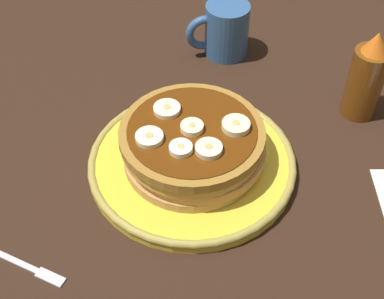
# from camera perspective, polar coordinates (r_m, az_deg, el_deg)

# --- Properties ---
(ground_plane) EXTENTS (1.40, 1.40, 0.03)m
(ground_plane) POSITION_cam_1_polar(r_m,az_deg,el_deg) (0.74, -0.00, -2.66)
(ground_plane) COLOR black
(plate) EXTENTS (0.28, 0.28, 0.02)m
(plate) POSITION_cam_1_polar(r_m,az_deg,el_deg) (0.72, -0.00, -1.35)
(plate) COLOR yellow
(plate) RESTS_ON ground_plane
(pancake_stack) EXTENTS (0.19, 0.19, 0.06)m
(pancake_stack) POSITION_cam_1_polar(r_m,az_deg,el_deg) (0.70, -0.05, 0.61)
(pancake_stack) COLOR tan
(pancake_stack) RESTS_ON plate
(banana_slice_0) EXTENTS (0.03, 0.03, 0.01)m
(banana_slice_0) POSITION_cam_1_polar(r_m,az_deg,el_deg) (0.68, 0.02, 2.40)
(banana_slice_0) COLOR #FCEEB4
(banana_slice_0) RESTS_ON pancake_stack
(banana_slice_1) EXTENTS (0.04, 0.04, 0.01)m
(banana_slice_1) POSITION_cam_1_polar(r_m,az_deg,el_deg) (0.71, -2.64, 4.22)
(banana_slice_1) COLOR #F5E8BD
(banana_slice_1) RESTS_ON pancake_stack
(banana_slice_2) EXTENTS (0.03, 0.03, 0.01)m
(banana_slice_2) POSITION_cam_1_polar(r_m,az_deg,el_deg) (0.65, -1.18, 0.09)
(banana_slice_2) COLOR #F3F0C6
(banana_slice_2) RESTS_ON pancake_stack
(banana_slice_3) EXTENTS (0.03, 0.03, 0.01)m
(banana_slice_3) POSITION_cam_1_polar(r_m,az_deg,el_deg) (0.67, -4.48, 1.25)
(banana_slice_3) COLOR #EAF2C0
(banana_slice_3) RESTS_ON pancake_stack
(banana_slice_4) EXTENTS (0.03, 0.03, 0.01)m
(banana_slice_4) POSITION_cam_1_polar(r_m,az_deg,el_deg) (0.65, 1.76, 0.05)
(banana_slice_4) COLOR beige
(banana_slice_4) RESTS_ON pancake_stack
(banana_slice_5) EXTENTS (0.04, 0.04, 0.01)m
(banana_slice_5) POSITION_cam_1_polar(r_m,az_deg,el_deg) (0.68, 4.61, 2.50)
(banana_slice_5) COLOR #F2EFB4
(banana_slice_5) RESTS_ON pancake_stack
(coffee_mug) EXTENTS (0.10, 0.07, 0.09)m
(coffee_mug) POSITION_cam_1_polar(r_m,az_deg,el_deg) (0.90, 3.44, 12.43)
(coffee_mug) COLOR #33598C
(coffee_mug) RESTS_ON ground_plane
(fork) EXTENTS (0.11, 0.09, 0.01)m
(fork) POSITION_cam_1_polar(r_m,az_deg,el_deg) (0.67, -17.34, -11.35)
(fork) COLOR silver
(fork) RESTS_ON ground_plane
(syrup_bottle) EXTENTS (0.05, 0.05, 0.14)m
(syrup_bottle) POSITION_cam_1_polar(r_m,az_deg,el_deg) (0.81, 17.75, 7.09)
(syrup_bottle) COLOR brown
(syrup_bottle) RESTS_ON ground_plane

